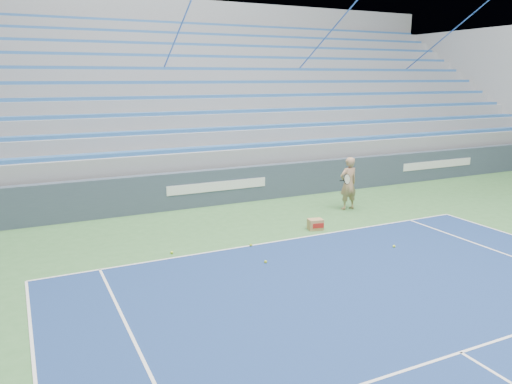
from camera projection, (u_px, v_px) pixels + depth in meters
sponsor_barrier at (216, 187)px, 15.28m from camera, size 30.00×0.32×1.10m
bleachers at (163, 115)px, 19.89m from camera, size 31.00×9.15×7.30m
tennis_player at (348, 183)px, 14.65m from camera, size 0.90×0.81×1.57m
ball_box at (315, 224)px, 12.83m from camera, size 0.42×0.36×0.28m
tennis_ball_0 at (266, 262)px, 10.51m from camera, size 0.07×0.07×0.07m
tennis_ball_1 at (172, 252)px, 11.07m from camera, size 0.07×0.07×0.07m
tennis_ball_2 at (394, 246)px, 11.47m from camera, size 0.07×0.07×0.07m
tennis_ball_3 at (251, 245)px, 11.55m from camera, size 0.07×0.07×0.07m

